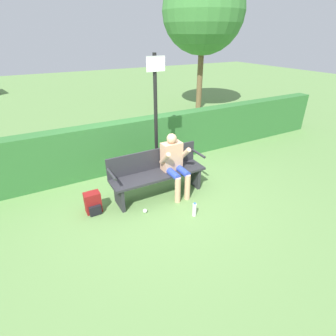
{
  "coord_description": "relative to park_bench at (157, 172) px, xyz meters",
  "views": [
    {
      "loc": [
        -1.96,
        -3.94,
        2.88
      ],
      "look_at": [
        0.15,
        -0.1,
        0.61
      ],
      "focal_mm": 28.0,
      "sensor_mm": 36.0,
      "label": 1
    }
  ],
  "objects": [
    {
      "name": "park_bench",
      "position": [
        0.0,
        0.0,
        0.0
      ],
      "size": [
        1.87,
        0.49,
        0.89
      ],
      "color": "#2D2D33",
      "rests_on": "ground"
    },
    {
      "name": "tree",
      "position": [
        4.5,
        5.08,
        3.11
      ],
      "size": [
        3.02,
        3.02,
        5.1
      ],
      "color": "brown",
      "rests_on": "ground"
    },
    {
      "name": "backpack",
      "position": [
        -1.28,
        0.01,
        -0.29
      ],
      "size": [
        0.28,
        0.25,
        0.39
      ],
      "color": "maroon",
      "rests_on": "ground"
    },
    {
      "name": "ground_plane",
      "position": [
        0.0,
        -0.06,
        -0.47
      ],
      "size": [
        40.0,
        40.0,
        0.0
      ],
      "primitive_type": "plane",
      "color": "#668E4C"
    },
    {
      "name": "person_seated",
      "position": [
        0.31,
        -0.12,
        0.21
      ],
      "size": [
        0.52,
        0.6,
        1.22
      ],
      "color": "#DBA884",
      "rests_on": "ground"
    },
    {
      "name": "signpost",
      "position": [
        0.22,
        0.46,
        0.98
      ],
      "size": [
        0.36,
        0.09,
        2.57
      ],
      "color": "black",
      "rests_on": "ground"
    },
    {
      "name": "litter_crumple",
      "position": [
        -0.49,
        -0.47,
        -0.44
      ],
      "size": [
        0.08,
        0.08,
        0.08
      ],
      "color": "silver",
      "rests_on": "ground"
    },
    {
      "name": "water_bottle",
      "position": [
        0.24,
        -0.96,
        -0.35
      ],
      "size": [
        0.07,
        0.07,
        0.27
      ],
      "color": "white",
      "rests_on": "ground"
    },
    {
      "name": "hedge_back",
      "position": [
        0.0,
        1.39,
        0.09
      ],
      "size": [
        12.0,
        0.36,
        1.14
      ],
      "color": "#337033",
      "rests_on": "ground"
    }
  ]
}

